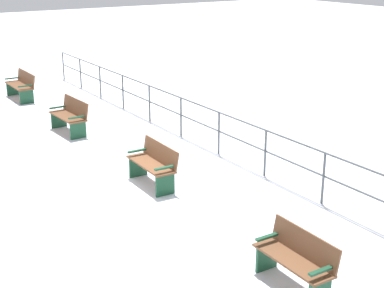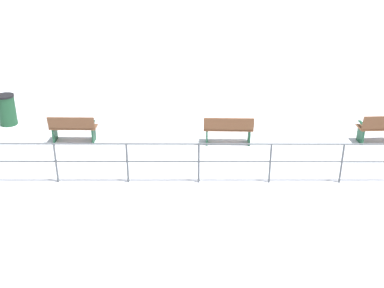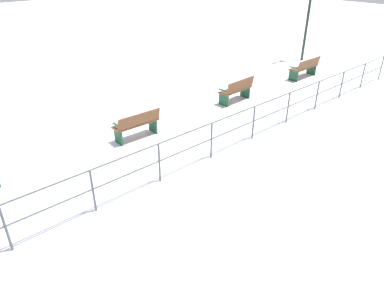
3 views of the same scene
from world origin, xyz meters
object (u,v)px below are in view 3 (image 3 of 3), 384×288
at_px(bench_third, 137,124).
at_px(lamppost_near, 310,0).
at_px(bench_nearest, 305,68).
at_px(bench_second, 237,90).

height_order(bench_third, lamppost_near, lamppost_near).
xyz_separation_m(bench_third, lamppost_near, (1.90, -11.72, 2.51)).
distance_m(bench_nearest, lamppost_near, 4.08).
relative_size(bench_nearest, lamppost_near, 0.37).
height_order(bench_second, lamppost_near, lamppost_near).
bearing_deg(bench_second, bench_third, 88.17).
bearing_deg(bench_second, lamppost_near, -78.77).
height_order(bench_nearest, lamppost_near, lamppost_near).
bearing_deg(bench_nearest, bench_second, 89.05).
distance_m(bench_second, lamppost_near, 7.82).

